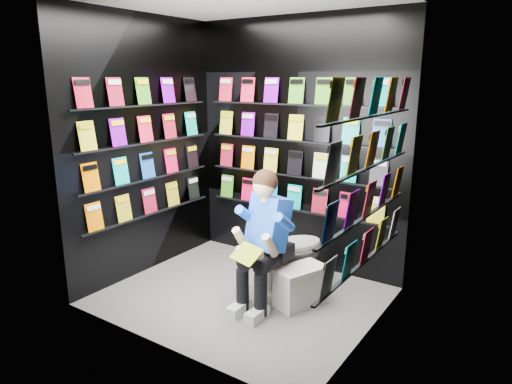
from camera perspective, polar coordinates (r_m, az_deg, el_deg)
The scene contains 13 objects.
floor at distance 4.38m, azimuth -1.77°, elevation -12.87°, with size 2.40×2.40×0.00m, color slate.
wall_back at distance 4.80m, azimuth 5.11°, elevation 5.83°, with size 2.40×0.04×2.60m, color black.
wall_front at distance 3.22m, azimuth -12.35°, elevation 1.48°, with size 2.40×0.04×2.60m, color black.
wall_left at distance 4.76m, azimuth -13.78°, elevation 5.40°, with size 0.04×2.00×2.60m, color black.
wall_right at distance 3.42m, azimuth 14.67°, elevation 2.06°, with size 0.04×2.00×2.60m, color black.
comics_back at distance 4.77m, azimuth 4.94°, elevation 5.84°, with size 2.10×0.06×1.37m, color #F10D54, non-canonical shape.
comics_left at distance 4.74m, azimuth -13.53°, elevation 5.44°, with size 0.06×1.70×1.37m, color #F10D54, non-canonical shape.
comics_right at distance 3.43m, azimuth 14.20°, elevation 2.20°, with size 0.06×1.70×1.37m, color #F10D54, non-canonical shape.
toilet at distance 4.44m, azimuth 4.29°, elevation -7.34°, with size 0.42×0.75×0.73m, color white.
longbox at distance 4.17m, azimuth 5.53°, elevation -11.85°, with size 0.24×0.44×0.33m, color white.
longbox_lid at distance 4.10m, azimuth 5.59°, elevation -9.58°, with size 0.26×0.46×0.03m, color white.
reader at distance 4.00m, azimuth 1.68°, elevation -3.95°, with size 0.49×0.71×1.31m, color #043FC8, non-canonical shape.
held_comic at distance 3.78m, azimuth -1.19°, elevation -7.72°, with size 0.27×0.01×0.19m, color green.
Camera 1 is at (2.28, -3.17, 1.98)m, focal length 32.00 mm.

